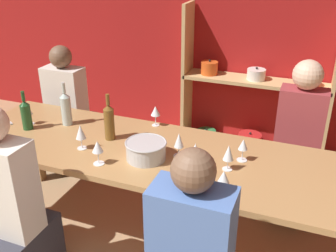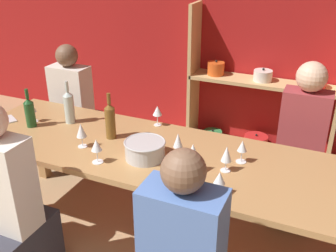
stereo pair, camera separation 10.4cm
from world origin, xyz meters
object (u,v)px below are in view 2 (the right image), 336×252
at_px(wine_glass_red_c, 96,146).
at_px(wine_glass_white_b, 220,179).
at_px(wine_glass_white_a, 81,131).
at_px(person_near_b, 10,223).
at_px(wine_glass_empty_c, 32,108).
at_px(wine_glass_empty_a, 242,147).
at_px(mixing_bowl, 145,149).
at_px(cell_phone, 10,119).
at_px(person_far_a, 298,159).
at_px(person_far_b, 74,121).
at_px(wine_glass_red_e, 227,155).
at_px(wine_glass_red_d, 157,111).
at_px(wine_glass_red_a, 193,152).
at_px(shelf_unit, 261,106).
at_px(dining_table, 162,162).
at_px(wine_bottle_green, 110,120).
at_px(wine_bottle_amber, 69,106).
at_px(wine_bottle_dark, 30,112).

relative_size(wine_glass_red_c, wine_glass_white_b, 1.15).
bearing_deg(wine_glass_red_c, wine_glass_white_a, 146.89).
xyz_separation_m(wine_glass_red_c, person_near_b, (-0.37, -0.44, -0.40)).
bearing_deg(wine_glass_empty_c, wine_glass_white_a, -18.05).
bearing_deg(wine_glass_white_b, wine_glass_white_a, 171.11).
height_order(wine_glass_empty_a, wine_glass_empty_c, wine_glass_empty_c).
height_order(mixing_bowl, wine_glass_white_a, wine_glass_white_a).
bearing_deg(wine_glass_empty_c, wine_glass_white_b, -12.32).
distance_m(wine_glass_empty_a, wine_glass_white_a, 1.08).
distance_m(wine_glass_white_a, cell_phone, 0.81).
bearing_deg(person_far_a, wine_glass_red_c, 42.67).
distance_m(wine_glass_empty_c, person_far_b, 0.81).
bearing_deg(wine_glass_white_b, wine_glass_red_e, 97.65).
bearing_deg(wine_glass_red_c, person_far_a, 42.67).
bearing_deg(wine_glass_red_d, mixing_bowl, -74.09).
height_order(wine_glass_red_a, person_near_b, person_near_b).
distance_m(wine_glass_white_a, wine_glass_empty_c, 0.62).
xyz_separation_m(shelf_unit, dining_table, (-0.34, -1.67, 0.16)).
bearing_deg(shelf_unit, wine_glass_red_a, -92.17).
height_order(wine_bottle_green, wine_glass_empty_a, wine_bottle_green).
height_order(wine_glass_red_e, cell_phone, wine_glass_red_e).
bearing_deg(person_far_a, wine_glass_empty_c, 20.44).
bearing_deg(wine_glass_empty_c, wine_glass_red_d, 19.87).
xyz_separation_m(wine_bottle_green, person_near_b, (-0.27, -0.78, -0.42)).
xyz_separation_m(wine_glass_white_b, wine_glass_empty_c, (-1.62, 0.35, 0.02)).
distance_m(wine_bottle_green, wine_glass_red_e, 0.89).
bearing_deg(wine_glass_red_d, dining_table, -60.84).
bearing_deg(wine_bottle_amber, wine_glass_white_a, -43.02).
height_order(wine_glass_red_c, person_far_a, person_far_a).
relative_size(shelf_unit, wine_glass_red_a, 7.87).
relative_size(shelf_unit, person_far_a, 1.18).
bearing_deg(dining_table, cell_phone, -179.69).
distance_m(wine_bottle_dark, person_near_b, 0.90).
height_order(wine_bottle_green, wine_glass_white_b, wine_bottle_green).
distance_m(wine_bottle_dark, person_far_a, 2.11).
height_order(shelf_unit, wine_glass_white_b, shelf_unit).
height_order(wine_bottle_amber, wine_glass_empty_c, wine_bottle_amber).
height_order(wine_bottle_dark, cell_phone, wine_bottle_dark).
bearing_deg(wine_glass_white_a, wine_glass_red_d, 58.23).
height_order(wine_glass_empty_c, person_near_b, person_near_b).
height_order(dining_table, wine_glass_red_a, wine_glass_red_a).
bearing_deg(wine_bottle_green, wine_glass_red_a, -15.53).
height_order(dining_table, wine_glass_red_e, wine_glass_red_e).
xyz_separation_m(mixing_bowl, wine_glass_empty_a, (0.59, 0.20, 0.04)).
distance_m(mixing_bowl, wine_bottle_dark, 1.02).
height_order(dining_table, wine_bottle_green, wine_bottle_green).
bearing_deg(wine_glass_empty_a, dining_table, -170.61).
xyz_separation_m(wine_glass_empty_a, person_near_b, (-1.21, -0.82, -0.39)).
bearing_deg(person_far_a, wine_glass_white_a, 34.08).
bearing_deg(wine_bottle_dark, wine_glass_red_c, -18.70).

